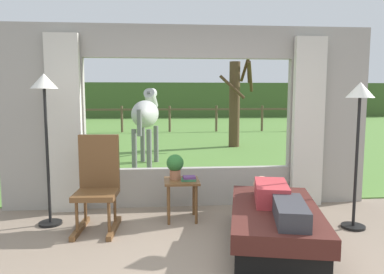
# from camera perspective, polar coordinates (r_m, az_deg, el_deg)

# --- Properties ---
(back_wall_with_window) EXTENTS (5.20, 0.12, 2.55)m
(back_wall_with_window) POSITION_cam_1_polar(r_m,az_deg,el_deg) (5.18, -0.45, 2.78)
(back_wall_with_window) COLOR #9E998E
(back_wall_with_window) RESTS_ON ground_plane
(curtain_panel_left) EXTENTS (0.44, 0.10, 2.40)m
(curtain_panel_left) POSITION_cam_1_polar(r_m,az_deg,el_deg) (5.19, -19.27, 1.86)
(curtain_panel_left) COLOR beige
(curtain_panel_left) RESTS_ON ground_plane
(curtain_panel_right) EXTENTS (0.44, 0.10, 2.40)m
(curtain_panel_right) POSITION_cam_1_polar(r_m,az_deg,el_deg) (5.45, 17.68, 2.14)
(curtain_panel_right) COLOR beige
(curtain_panel_right) RESTS_ON ground_plane
(outdoor_pasture_lawn) EXTENTS (36.00, 21.68, 0.02)m
(outdoor_pasture_lawn) POSITION_cam_1_polar(r_m,az_deg,el_deg) (16.14, -3.55, 1.00)
(outdoor_pasture_lawn) COLOR #568438
(outdoor_pasture_lawn) RESTS_ON ground_plane
(distant_hill_ridge) EXTENTS (36.00, 2.00, 2.40)m
(distant_hill_ridge) POSITION_cam_1_polar(r_m,az_deg,el_deg) (25.90, -4.15, 5.77)
(distant_hill_ridge) COLOR #415B2C
(distant_hill_ridge) RESTS_ON ground_plane
(recliner_sofa) EXTENTS (1.25, 1.85, 0.42)m
(recliner_sofa) POSITION_cam_1_polar(r_m,az_deg,el_deg) (4.09, 12.79, -13.26)
(recliner_sofa) COLOR black
(recliner_sofa) RESTS_ON ground_plane
(reclining_person) EXTENTS (0.46, 1.43, 0.22)m
(reclining_person) POSITION_cam_1_polar(r_m,az_deg,el_deg) (3.95, 13.13, -9.35)
(reclining_person) COLOR #B23338
(reclining_person) RESTS_ON recliner_sofa
(rocking_chair) EXTENTS (0.51, 0.71, 1.12)m
(rocking_chair) POSITION_cam_1_polar(r_m,az_deg,el_deg) (4.52, -14.50, -7.04)
(rocking_chair) COLOR brown
(rocking_chair) RESTS_ON ground_plane
(side_table) EXTENTS (0.44, 0.44, 0.52)m
(side_table) POSITION_cam_1_polar(r_m,az_deg,el_deg) (4.69, -1.62, -7.84)
(side_table) COLOR brown
(side_table) RESTS_ON ground_plane
(potted_plant) EXTENTS (0.22, 0.22, 0.32)m
(potted_plant) POSITION_cam_1_polar(r_m,az_deg,el_deg) (4.68, -2.66, -4.39)
(potted_plant) COLOR #9E6042
(potted_plant) RESTS_ON side_table
(book_stack) EXTENTS (0.19, 0.14, 0.06)m
(book_stack) POSITION_cam_1_polar(r_m,az_deg,el_deg) (4.62, -0.47, -6.52)
(book_stack) COLOR #337247
(book_stack) RESTS_ON side_table
(floor_lamp_left) EXTENTS (0.32, 0.32, 1.85)m
(floor_lamp_left) POSITION_cam_1_polar(r_m,az_deg,el_deg) (4.71, -21.99, 4.87)
(floor_lamp_left) COLOR black
(floor_lamp_left) RESTS_ON ground_plane
(floor_lamp_right) EXTENTS (0.32, 0.32, 1.74)m
(floor_lamp_right) POSITION_cam_1_polar(r_m,az_deg,el_deg) (4.68, 24.65, 3.68)
(floor_lamp_right) COLOR black
(floor_lamp_right) RESTS_ON ground_plane
(horse) EXTENTS (0.76, 1.82, 1.73)m
(horse) POSITION_cam_1_polar(r_m,az_deg,el_deg) (8.24, -7.19, 3.52)
(horse) COLOR #B2B2AD
(horse) RESTS_ON outdoor_pasture_lawn
(pasture_tree) EXTENTS (1.17, 1.09, 2.90)m
(pasture_tree) POSITION_cam_1_polar(r_m,az_deg,el_deg) (11.10, 6.83, 5.60)
(pasture_tree) COLOR #4C3823
(pasture_tree) RESTS_ON outdoor_pasture_lawn
(pasture_fence_line) EXTENTS (16.10, 0.10, 1.10)m
(pasture_fence_line) POSITION_cam_1_polar(r_m,az_deg,el_deg) (15.48, -3.51, 3.49)
(pasture_fence_line) COLOR brown
(pasture_fence_line) RESTS_ON outdoor_pasture_lawn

